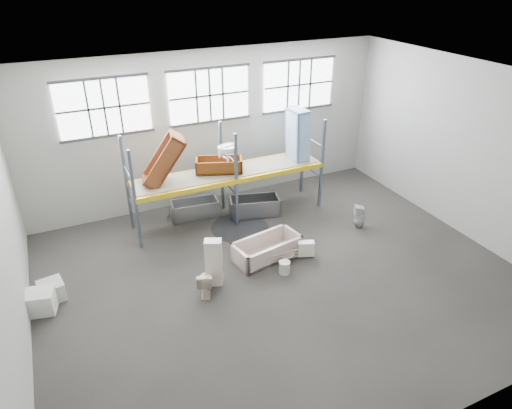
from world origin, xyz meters
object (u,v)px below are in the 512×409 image
bucket (284,267)px  toilet_beige (205,282)px  toilet_white (360,216)px  steel_tub_right (254,206)px  rust_tub_flat (219,165)px  blue_tub_upright (298,135)px  steel_tub_left (195,209)px  carton_near (41,302)px  cistern_tall (214,262)px  bathtub_beige (267,248)px

bucket → toilet_beige: bearing=177.2°
toilet_beige → bucket: bearing=-161.5°
toilet_white → steel_tub_right: 3.34m
toilet_beige → toilet_white: (5.37, 1.00, 0.03)m
toilet_beige → rust_tub_flat: bearing=-95.6°
toilet_beige → bucket: toilet_beige is taller
toilet_beige → blue_tub_upright: size_ratio=0.40×
steel_tub_left → carton_near: 5.46m
cistern_tall → blue_tub_upright: blue_tub_upright is taller
carton_near → bathtub_beige: bearing=-2.5°
steel_tub_left → bucket: steel_tub_left is taller
bathtub_beige → steel_tub_left: 3.23m
bathtub_beige → bucket: bathtub_beige is taller
toilet_white → bucket: bearing=-47.4°
bathtub_beige → toilet_white: (3.30, 0.25, 0.10)m
bucket → steel_tub_right: bearing=79.2°
steel_tub_right → carton_near: steel_tub_right is taller
steel_tub_left → blue_tub_upright: bearing=-7.9°
bucket → carton_near: (-5.88, 1.10, 0.10)m
bathtub_beige → carton_near: (-5.78, 0.25, -0.00)m
steel_tub_left → bucket: (1.18, -3.89, -0.10)m
steel_tub_right → rust_tub_flat: rust_tub_flat is taller
steel_tub_left → blue_tub_upright: 4.05m
blue_tub_upright → rust_tub_flat: bearing=177.8°
bathtub_beige → rust_tub_flat: (-0.34, 2.67, 1.54)m
toilet_white → rust_tub_flat: 4.60m
rust_tub_flat → bathtub_beige: bearing=-82.8°
cistern_tall → rust_tub_flat: rust_tub_flat is taller
bathtub_beige → toilet_beige: size_ratio=2.78×
steel_tub_right → bucket: bearing=-100.8°
steel_tub_left → bucket: bearing=-73.1°
bathtub_beige → steel_tub_right: (0.71, 2.37, 0.01)m
bathtub_beige → carton_near: 5.79m
steel_tub_left → rust_tub_flat: size_ratio=1.06×
cistern_tall → carton_near: cistern_tall is taller
bathtub_beige → steel_tub_left: bearing=99.5°
toilet_white → bathtub_beige: bearing=-62.1°
rust_tub_flat → blue_tub_upright: 2.73m
rust_tub_flat → toilet_white: bearing=-33.6°
toilet_beige → toilet_white: size_ratio=0.91×
toilet_beige → blue_tub_upright: blue_tub_upright is taller
steel_tub_left → bucket: size_ratio=4.27×
toilet_white → toilet_beige: bearing=-55.9°
cistern_tall → steel_tub_left: 3.61m
toilet_beige → steel_tub_left: 3.92m
blue_tub_upright → steel_tub_left: bearing=172.1°
steel_tub_left → rust_tub_flat: bearing=-26.4°
toilet_white → blue_tub_upright: (-0.97, 2.31, 2.02)m
cistern_tall → steel_tub_left: (0.64, 3.53, -0.38)m
bathtub_beige → rust_tub_flat: rust_tub_flat is taller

